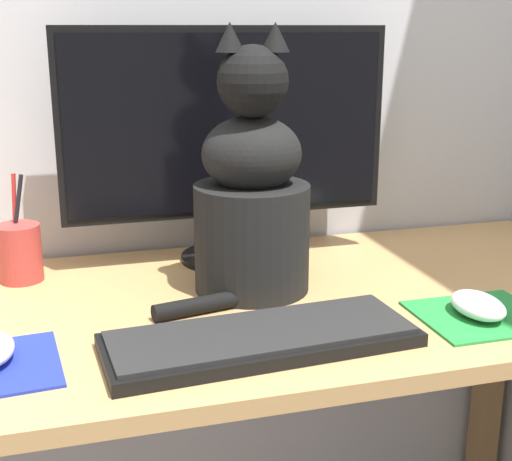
% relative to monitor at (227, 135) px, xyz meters
% --- Properties ---
extents(desk, '(1.37, 0.60, 0.76)m').
position_rel_monitor_xyz_m(desk, '(-0.03, -0.20, -0.34)').
color(desk, tan).
rests_on(desk, ground_plane).
extents(monitor, '(0.58, 0.17, 0.41)m').
position_rel_monitor_xyz_m(monitor, '(0.00, 0.00, 0.00)').
color(monitor, black).
rests_on(monitor, desk).
extents(keyboard, '(0.43, 0.18, 0.02)m').
position_rel_monitor_xyz_m(keyboard, '(-0.05, -0.37, -0.22)').
color(keyboard, black).
rests_on(keyboard, desk).
extents(mousepad_right, '(0.18, 0.16, 0.00)m').
position_rel_monitor_xyz_m(mousepad_right, '(0.29, -0.36, -0.23)').
color(mousepad_right, '#238438').
rests_on(mousepad_right, desk).
extents(computer_mouse_right, '(0.07, 0.10, 0.03)m').
position_rel_monitor_xyz_m(computer_mouse_right, '(0.28, -0.36, -0.21)').
color(computer_mouse_right, white).
rests_on(computer_mouse_right, mousepad_right).
extents(cat, '(0.28, 0.21, 0.42)m').
position_rel_monitor_xyz_m(cat, '(0.00, -0.16, -0.07)').
color(cat, black).
rests_on(cat, desk).
extents(pen_cup, '(0.07, 0.07, 0.18)m').
position_rel_monitor_xyz_m(pen_cup, '(-0.36, -0.01, -0.18)').
color(pen_cup, '#B23833').
rests_on(pen_cup, desk).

